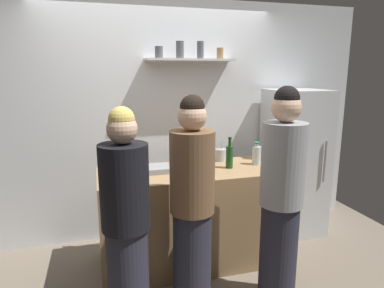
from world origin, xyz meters
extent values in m
cube|color=white|center=(0.00, 1.25, 1.30)|extent=(4.80, 0.10, 2.60)
cube|color=silver|center=(0.32, 1.09, 1.96)|extent=(0.95, 0.22, 0.02)
cylinder|color=#4C4C51|center=(-0.01, 1.09, 2.03)|extent=(0.08, 0.08, 0.12)
cylinder|color=#4C4C51|center=(0.21, 1.09, 2.06)|extent=(0.08, 0.08, 0.17)
cylinder|color=#4C4C51|center=(0.43, 1.09, 2.06)|extent=(0.07, 0.07, 0.18)
cylinder|color=olive|center=(0.66, 1.09, 2.03)|extent=(0.07, 0.07, 0.11)
cube|color=silver|center=(1.49, 0.85, 0.82)|extent=(0.59, 0.61, 1.65)
cylinder|color=#99999E|center=(1.66, 0.53, 0.91)|extent=(0.02, 0.02, 0.45)
cube|color=#9E7A51|center=(0.18, 0.50, 0.47)|extent=(1.73, 0.70, 0.94)
cube|color=gray|center=(-0.20, 0.54, 0.96)|extent=(0.34, 0.24, 0.05)
cylinder|color=#B2B2B7|center=(0.55, 0.75, 1.00)|extent=(0.11, 0.11, 0.12)
cylinder|color=silver|center=(0.55, 0.75, 1.07)|extent=(0.01, 0.02, 0.19)
cylinder|color=silver|center=(0.55, 0.75, 1.06)|extent=(0.04, 0.02, 0.17)
cylinder|color=silver|center=(0.57, 0.76, 1.06)|extent=(0.03, 0.04, 0.18)
cylinder|color=silver|center=(0.56, 0.74, 1.05)|extent=(0.01, 0.01, 0.16)
cylinder|color=silver|center=(0.53, 0.77, 1.05)|extent=(0.02, 0.02, 0.16)
cylinder|color=silver|center=(0.57, 0.74, 1.05)|extent=(0.02, 0.03, 0.15)
cylinder|color=#19471E|center=(0.54, 0.47, 1.04)|extent=(0.07, 0.07, 0.21)
cylinder|color=#19471E|center=(0.54, 0.47, 1.18)|extent=(0.03, 0.03, 0.07)
cylinder|color=black|center=(0.54, 0.47, 1.23)|extent=(0.03, 0.03, 0.02)
cylinder|color=black|center=(-0.42, 0.79, 1.04)|extent=(0.07, 0.07, 0.20)
cylinder|color=black|center=(-0.42, 0.79, 1.18)|extent=(0.03, 0.03, 0.09)
cylinder|color=gold|center=(-0.42, 0.79, 1.23)|extent=(0.03, 0.03, 0.02)
cylinder|color=#472814|center=(0.30, 0.40, 1.03)|extent=(0.07, 0.07, 0.20)
cylinder|color=#472814|center=(0.30, 0.40, 1.18)|extent=(0.03, 0.03, 0.10)
cylinder|color=maroon|center=(0.30, 0.40, 1.24)|extent=(0.03, 0.03, 0.02)
cylinder|color=silver|center=(0.85, 0.52, 1.03)|extent=(0.08, 0.08, 0.18)
cylinder|color=silver|center=(0.85, 0.52, 1.13)|extent=(0.05, 0.05, 0.03)
cylinder|color=#268C3F|center=(0.85, 0.52, 1.15)|extent=(0.05, 0.05, 0.02)
cylinder|color=#262633|center=(0.70, -0.23, 0.41)|extent=(0.30, 0.30, 0.82)
cylinder|color=gray|center=(0.70, -0.23, 1.14)|extent=(0.34, 0.34, 0.65)
sphere|color=#D8AD8C|center=(0.70, -0.23, 1.58)|extent=(0.22, 0.22, 0.22)
sphere|color=black|center=(0.70, -0.23, 1.65)|extent=(0.19, 0.19, 0.19)
cylinder|color=#262633|center=(-0.50, -0.20, 0.38)|extent=(0.30, 0.30, 0.76)
cylinder|color=black|center=(-0.50, -0.20, 1.06)|extent=(0.34, 0.34, 0.60)
sphere|color=#D8AD8C|center=(-0.50, -0.20, 1.47)|extent=(0.21, 0.21, 0.21)
sphere|color=#D8B759|center=(-0.50, -0.20, 1.53)|extent=(0.18, 0.18, 0.18)
cylinder|color=#262633|center=(0.01, -0.11, 0.40)|extent=(0.30, 0.30, 0.79)
cylinder|color=brown|center=(0.01, -0.11, 1.10)|extent=(0.34, 0.34, 0.63)
sphere|color=#D8AD8C|center=(0.01, -0.11, 1.53)|extent=(0.21, 0.21, 0.21)
sphere|color=black|center=(0.01, -0.11, 1.59)|extent=(0.18, 0.18, 0.18)
camera|label=1|loc=(-0.66, -2.46, 1.84)|focal=31.86mm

